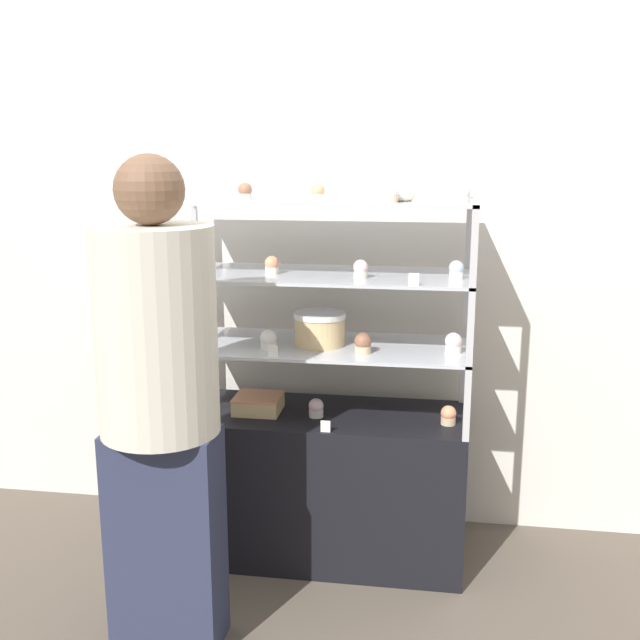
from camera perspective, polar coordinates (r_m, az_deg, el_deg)
The scene contains 30 objects.
ground_plane at distance 3.25m, azimuth 0.00°, elevation -17.18°, with size 20.00×20.00×0.00m, color brown.
back_wall at distance 3.20m, azimuth 1.01°, elevation 6.96°, with size 8.00×0.05×2.60m.
display_base at distance 3.11m, azimuth 0.00°, elevation -12.32°, with size 1.15×0.46×0.61m.
display_riser_lower at distance 2.92m, azimuth 0.00°, elevation -2.23°, with size 1.15×0.46×0.28m.
display_riser_middle at distance 2.86m, azimuth 0.00°, elevation 3.19°, with size 1.15×0.46×0.28m.
display_riser_upper at distance 2.83m, azimuth 0.00°, elevation 8.79°, with size 1.15×0.46×0.28m.
layer_cake_centerpiece at distance 2.89m, azimuth 0.02°, elevation -0.66°, with size 0.20×0.20×0.13m.
sheet_cake_frosted at distance 3.01m, azimuth -4.73°, elevation -6.36°, with size 0.18×0.17×0.07m.
cupcake_0 at distance 3.00m, azimuth -10.39°, elevation -6.57°, with size 0.06×0.06×0.07m.
cupcake_1 at distance 2.94m, azimuth -0.30°, elevation -6.73°, with size 0.06×0.06×0.07m.
cupcake_2 at distance 2.90m, azimuth 9.76°, elevation -7.18°, with size 0.06×0.06×0.07m.
price_tag_0 at distance 2.79m, azimuth 0.42°, elevation -8.11°, with size 0.04×0.00×0.04m.
cupcake_3 at distance 2.93m, azimuth -10.38°, elevation -1.27°, with size 0.06×0.06×0.08m.
cupcake_4 at distance 2.84m, azimuth -3.95°, elevation -1.55°, with size 0.06×0.06×0.08m.
cupcake_5 at distance 2.79m, azimuth 3.29°, elevation -1.80°, with size 0.06×0.06×0.08m.
cupcake_6 at distance 2.83m, azimuth 10.12°, elevation -1.77°, with size 0.06×0.06×0.08m.
price_tag_1 at distance 2.74m, azimuth -3.61°, elevation -2.40°, with size 0.04×0.00×0.04m.
cupcake_7 at distance 2.88m, azimuth -10.53°, elevation 4.07°, with size 0.05×0.05×0.07m.
cupcake_8 at distance 2.85m, azimuth -3.70°, elevation 4.18°, with size 0.05×0.05×0.07m.
cupcake_9 at distance 2.75m, azimuth 3.11°, elevation 3.88°, with size 0.05×0.05×0.07m.
cupcake_10 at distance 2.77m, azimuth 10.35°, elevation 3.75°, with size 0.05×0.05×0.07m.
price_tag_2 at distance 2.62m, azimuth 7.16°, elevation 3.09°, with size 0.04×0.00×0.04m.
cupcake_11 at distance 2.88m, azimuth -10.91°, elevation 9.60°, with size 0.05×0.05×0.06m.
cupcake_12 at distance 2.82m, azimuth -5.73°, elevation 9.71°, with size 0.05×0.05×0.06m.
cupcake_13 at distance 2.77m, azimuth -0.28°, elevation 9.71°, with size 0.05×0.05×0.06m.
cupcake_14 at distance 2.68m, azimuth 5.41°, elevation 9.56°, with size 0.05×0.05×0.06m.
cupcake_15 at distance 2.69m, azimuth 10.83°, elevation 9.40°, with size 0.05×0.05×0.06m.
price_tag_3 at distance 2.61m, azimuth 1.24°, elevation 9.34°, with size 0.04×0.00×0.04m.
donut_glazed at distance 2.78m, azimuth 6.00°, elevation 9.46°, with size 0.12×0.12×0.04m.
customer_figure at distance 2.42m, azimuth -12.12°, elevation -5.78°, with size 0.38×0.38×1.62m.
Camera 1 is at (0.42, -2.79, 1.63)m, focal length 42.00 mm.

